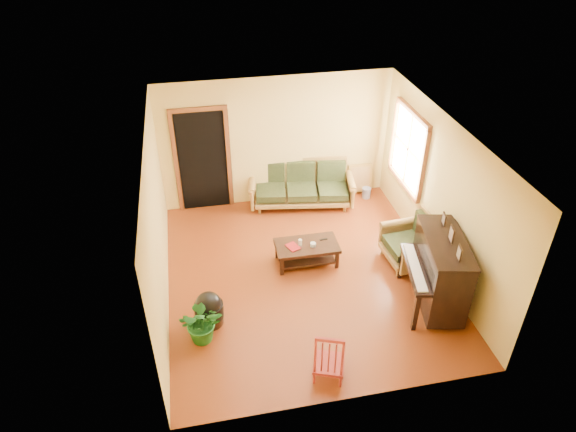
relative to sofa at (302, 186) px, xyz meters
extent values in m
plane|color=#5B210C|center=(-0.44, -2.17, -0.44)|extent=(5.00, 5.00, 0.00)
cube|color=black|center=(-1.89, 0.31, 0.58)|extent=(1.08, 0.16, 2.05)
cube|color=white|center=(1.77, -0.87, 1.06)|extent=(0.12, 1.36, 1.46)
cube|color=olive|center=(0.00, 0.00, 0.00)|extent=(2.16, 1.17, 0.88)
cube|color=black|center=(-0.33, -1.85, -0.25)|extent=(1.08, 0.60, 0.39)
cube|color=olive|center=(1.38, -2.17, 0.01)|extent=(0.92, 0.96, 0.90)
cube|color=black|center=(1.43, -3.21, 0.16)|extent=(1.06, 1.50, 1.21)
cylinder|color=black|center=(-2.07, -2.95, -0.23)|extent=(0.55, 0.55, 0.41)
cube|color=maroon|center=(-0.58, -4.24, -0.01)|extent=(0.53, 0.56, 0.87)
cube|color=#B28A3B|center=(1.31, 0.24, -0.11)|extent=(0.50, 0.12, 0.66)
cylinder|color=#324A98|center=(1.38, -0.01, -0.33)|extent=(0.21, 0.21, 0.22)
imported|color=#18561A|center=(-2.18, -3.27, -0.10)|extent=(0.69, 0.62, 0.68)
imported|color=maroon|center=(-0.66, -1.92, -0.04)|extent=(0.25, 0.28, 0.02)
cylinder|color=silver|center=(-0.44, -1.85, 0.01)|extent=(0.08, 0.08, 0.11)
cylinder|color=white|center=(-0.24, -1.92, -0.02)|extent=(0.12, 0.12, 0.06)
cube|color=black|center=(-0.01, -1.77, -0.04)|extent=(0.14, 0.05, 0.01)
camera|label=1|loc=(-2.03, -8.61, 5.23)|focal=32.00mm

